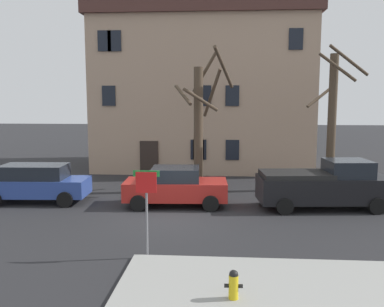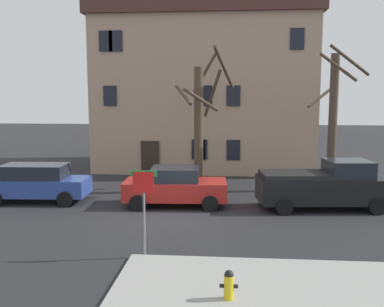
{
  "view_description": "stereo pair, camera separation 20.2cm",
  "coord_description": "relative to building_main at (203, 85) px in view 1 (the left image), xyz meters",
  "views": [
    {
      "loc": [
        2.06,
        -15.71,
        4.63
      ],
      "look_at": [
        0.66,
        3.39,
        2.11
      ],
      "focal_mm": 39.18,
      "sensor_mm": 36.0,
      "label": 1
    },
    {
      "loc": [
        2.26,
        -15.69,
        4.63
      ],
      "look_at": [
        0.66,
        3.39,
        2.11
      ],
      "focal_mm": 39.18,
      "sensor_mm": 36.0,
      "label": 2
    }
  ],
  "objects": [
    {
      "name": "tree_bare_mid",
      "position": [
        6.82,
        -7.33,
        -1.91
      ],
      "size": [
        2.76,
        2.79,
        7.12
      ],
      "color": "#4C3D2D",
      "rests_on": "ground_plane"
    },
    {
      "name": "tree_bare_near",
      "position": [
        0.21,
        -8.2,
        -2.07
      ],
      "size": [
        2.96,
        2.87,
        6.99
      ],
      "color": "#4C3D2D",
      "rests_on": "ground_plane"
    },
    {
      "name": "fire_hydrant",
      "position": [
        1.61,
        -19.81,
        -5.11
      ],
      "size": [
        0.42,
        0.22,
        0.68
      ],
      "color": "gold",
      "rests_on": "sidewalk_slab"
    },
    {
      "name": "pickup_truck_black",
      "position": [
        5.66,
        -11.16,
        -4.58
      ],
      "size": [
        5.63,
        2.53,
        2.07
      ],
      "color": "black",
      "rests_on": "ground_plane"
    },
    {
      "name": "building_main",
      "position": [
        0.0,
        0.0,
        0.0
      ],
      "size": [
        14.2,
        8.49,
        11.04
      ],
      "color": "tan",
      "rests_on": "ground_plane"
    },
    {
      "name": "ground_plane",
      "position": [
        -0.73,
        -13.14,
        -5.58
      ],
      "size": [
        120.0,
        120.0,
        0.0
      ],
      "primitive_type": "plane",
      "color": "#262628"
    },
    {
      "name": "car_blue_wagon",
      "position": [
        -6.99,
        -11.0,
        -4.69
      ],
      "size": [
        4.61,
        2.15,
        1.71
      ],
      "color": "#2D4799",
      "rests_on": "ground_plane"
    },
    {
      "name": "bicycle_leaning",
      "position": [
        -6.4,
        -8.9,
        -5.21
      ],
      "size": [
        1.73,
        0.36,
        1.03
      ],
      "color": "black",
      "rests_on": "ground_plane"
    },
    {
      "name": "street_sign_pole",
      "position": [
        -0.84,
        -17.23,
        -3.76
      ],
      "size": [
        0.76,
        0.07,
        2.59
      ],
      "color": "slate",
      "rests_on": "ground_plane"
    },
    {
      "name": "car_red_sedan",
      "position": [
        -0.68,
        -11.16,
        -4.74
      ],
      "size": [
        4.49,
        2.27,
        1.69
      ],
      "color": "#AD231E",
      "rests_on": "ground_plane"
    }
  ]
}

